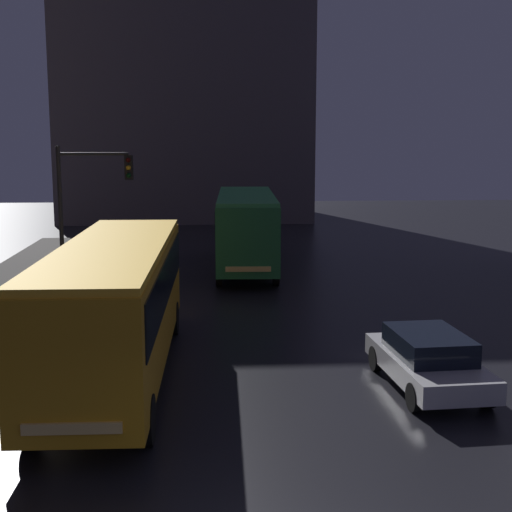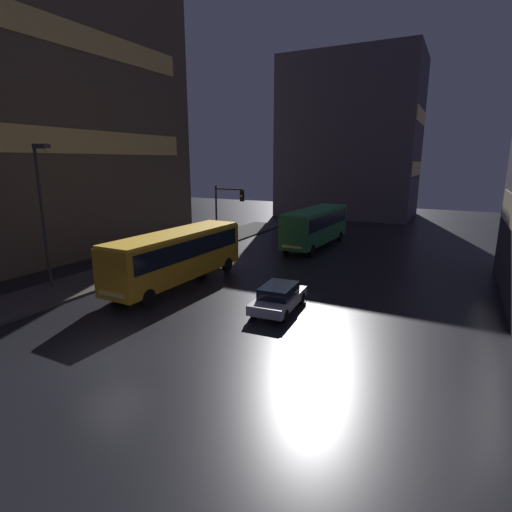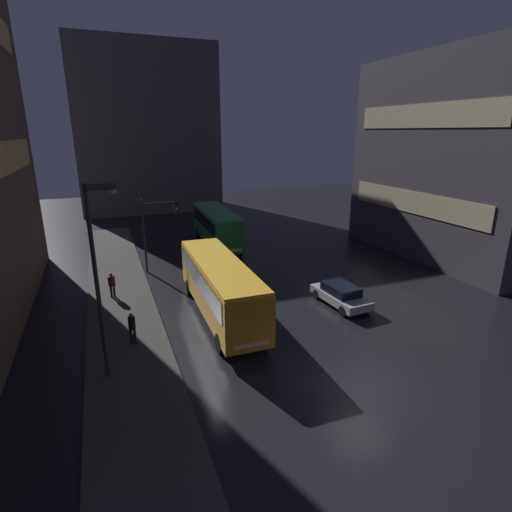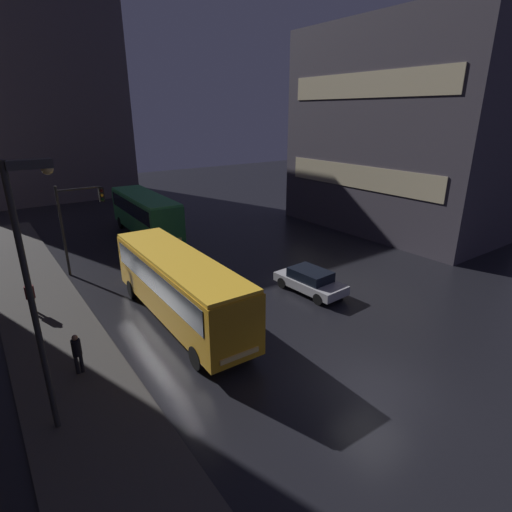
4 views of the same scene
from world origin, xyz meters
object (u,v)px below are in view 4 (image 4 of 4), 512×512
(bus_far, at_px, (145,211))
(pedestrian_near, at_px, (30,294))
(pedestrian_mid, at_px, (77,351))
(street_lamp_sidewalk, at_px, (33,266))
(car_taxi, at_px, (310,280))
(bus_near, at_px, (179,282))
(traffic_light_main, at_px, (77,214))

(bus_far, height_order, pedestrian_near, bus_far)
(pedestrian_near, distance_m, pedestrian_mid, 6.67)
(pedestrian_near, xyz_separation_m, street_lamp_sidewalk, (-0.37, -9.16, 4.49))
(bus_far, distance_m, car_taxi, 16.42)
(street_lamp_sidewalk, bearing_deg, bus_near, 34.34)
(traffic_light_main, height_order, street_lamp_sidewalk, street_lamp_sidewalk)
(car_taxi, bearing_deg, bus_far, -81.60)
(street_lamp_sidewalk, bearing_deg, bus_far, 61.72)
(pedestrian_near, distance_m, traffic_light_main, 6.43)
(pedestrian_mid, distance_m, street_lamp_sidewalk, 5.30)
(street_lamp_sidewalk, bearing_deg, pedestrian_near, 87.71)
(street_lamp_sidewalk, bearing_deg, car_taxi, 12.46)
(car_taxi, height_order, street_lamp_sidewalk, street_lamp_sidewalk)
(bus_far, bearing_deg, car_taxi, 104.49)
(bus_near, relative_size, traffic_light_main, 1.92)
(pedestrian_mid, bearing_deg, street_lamp_sidewalk, -176.63)
(pedestrian_near, height_order, street_lamp_sidewalk, street_lamp_sidewalk)
(bus_far, xyz_separation_m, street_lamp_sidewalk, (-10.23, -19.01, 3.53))
(car_taxi, xyz_separation_m, traffic_light_main, (-9.64, 10.71, 3.10))
(traffic_light_main, relative_size, street_lamp_sidewalk, 0.67)
(bus_near, bearing_deg, car_taxi, 171.85)
(bus_near, relative_size, car_taxi, 2.51)
(bus_far, relative_size, street_lamp_sidewalk, 1.23)
(bus_far, relative_size, pedestrian_mid, 6.23)
(bus_far, relative_size, car_taxi, 2.39)
(car_taxi, bearing_deg, street_lamp_sidewalk, 8.72)
(traffic_light_main, bearing_deg, car_taxi, -48.02)
(pedestrian_mid, xyz_separation_m, traffic_light_main, (2.95, 11.20, 2.68))
(pedestrian_near, xyz_separation_m, traffic_light_main, (3.66, 4.58, 2.64))
(bus_near, distance_m, bus_far, 15.31)
(pedestrian_near, xyz_separation_m, pedestrian_mid, (0.71, -6.63, -0.04))
(car_taxi, bearing_deg, bus_near, -13.04)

